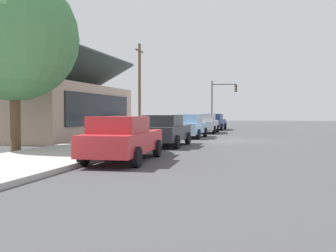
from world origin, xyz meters
name	(u,v)px	position (x,y,z in m)	size (l,w,h in m)	color
ground_plane	(229,141)	(0.00, 0.00, 0.00)	(120.00, 120.00, 0.00)	#424244
sidewalk_curb	(141,138)	(0.00, 5.60, 0.08)	(60.00, 4.20, 0.16)	#B2AFA8
car_cherry	(123,138)	(-11.02, 2.71, 0.82)	(4.99, 2.19, 1.59)	red
car_charcoal	(165,130)	(-4.71, 2.80, 0.81)	(4.49, 2.00, 1.59)	#2D3035
car_skyblue	(189,126)	(2.09, 2.89, 0.81)	(4.46, 2.03, 1.59)	#8CB7E0
car_silver	(205,123)	(8.30, 2.69, 0.81)	(4.42, 2.04, 1.59)	silver
car_navy	(214,122)	(14.70, 2.78, 0.82)	(4.61, 2.12, 1.59)	navy
storefront_building	(49,110)	(-0.31, 11.98, 1.89)	(12.48, 7.83, 5.60)	tan
shade_tree	(14,37)	(-8.89, 8.50, 4.98)	(5.57, 5.57, 7.78)	brown
traffic_light_main	(222,96)	(19.26, 2.54, 3.49)	(0.37, 2.79, 5.20)	#383833
utility_pole_wooden	(139,86)	(7.68, 8.20, 3.93)	(1.80, 0.24, 7.50)	brown
fire_hydrant_red	(155,133)	(-1.66, 4.20, 0.50)	(0.22, 0.22, 0.71)	red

